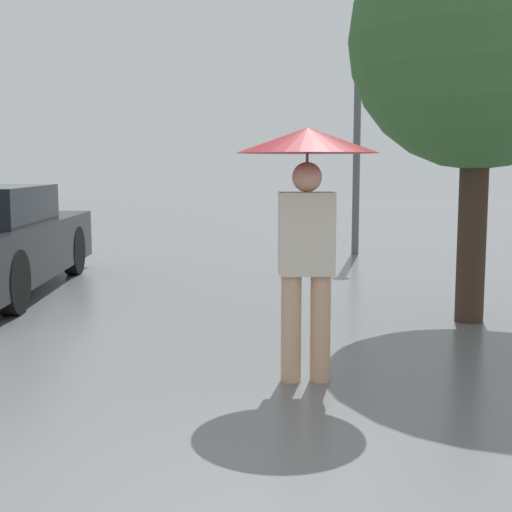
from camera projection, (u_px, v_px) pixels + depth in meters
pedestrian at (307, 183)px, 4.91m from camera, size 0.99×0.99×1.78m
tree at (479, 40)px, 6.66m from camera, size 2.46×2.46×3.94m
street_lamp at (357, 116)px, 11.95m from camera, size 0.24×0.24×4.08m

